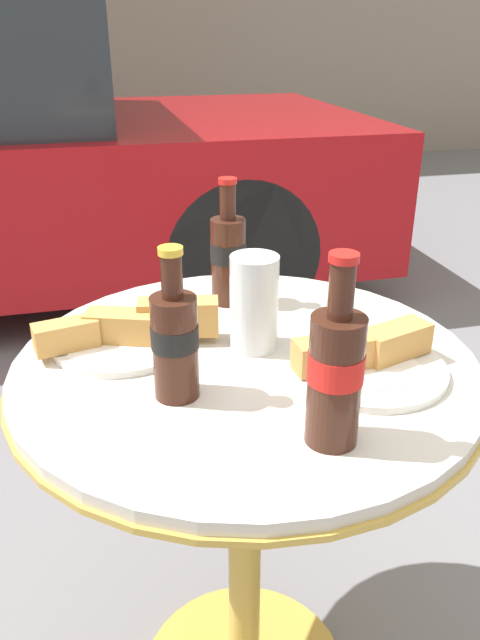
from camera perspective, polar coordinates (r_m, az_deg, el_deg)
The scene contains 7 objects.
bistro_table at distance 1.10m, azimuth 0.47°, elevation -11.67°, with size 0.76×0.76×0.78m.
cola_bottle_left at distance 1.17m, azimuth -1.08°, elevation 5.93°, with size 0.07×0.07×0.24m.
cola_bottle_right at distance 0.78m, azimuth 8.71°, elevation -4.74°, with size 0.07×0.07×0.25m.
cola_bottle_center at distance 0.87m, azimuth -5.98°, elevation -1.87°, with size 0.07×0.07×0.22m.
drinking_glass at distance 1.01m, azimuth 1.30°, elevation 1.21°, with size 0.08×0.08×0.16m.
lunch_plate_near at distance 1.05m, azimuth -10.15°, elevation -1.07°, with size 0.31×0.23×0.07m.
lunch_plate_far at distance 0.98m, azimuth 11.53°, elevation -3.49°, with size 0.24×0.24×0.06m.
Camera 1 is at (-0.22, -0.85, 1.26)m, focal length 35.00 mm.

